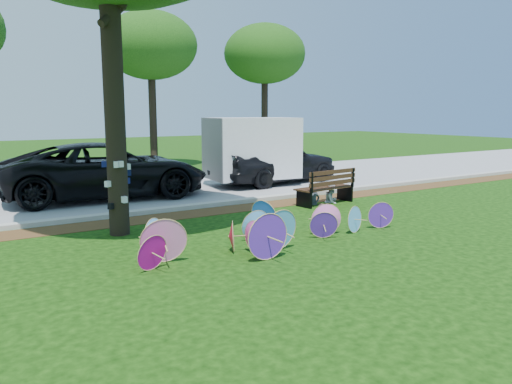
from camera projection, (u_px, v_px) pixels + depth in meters
ground at (290, 254)px, 9.59m from camera, size 90.00×90.00×0.00m
mulch_strip at (190, 214)px, 13.35m from camera, size 90.00×1.00×0.01m
curb at (180, 208)px, 13.92m from camera, size 90.00×0.30×0.12m
street at (132, 190)px, 17.40m from camera, size 90.00×8.00×0.01m
parasol_pile at (263, 229)px, 10.06m from camera, size 6.37×2.38×0.89m
black_van at (106, 171)px, 15.71m from camera, size 6.54×3.43×1.75m
dark_pickup at (275, 160)px, 19.01m from camera, size 5.41×2.76×1.76m
cargo_trailer at (252, 148)px, 18.31m from camera, size 3.34×2.33×2.80m
park_bench at (324, 187)px, 14.80m from camera, size 2.04×0.98×1.03m
person_left at (314, 185)px, 14.64m from camera, size 0.43×0.28×1.16m
person_right at (332, 184)px, 15.02m from camera, size 0.68×0.61×1.13m
bg_trees at (140, 44)px, 22.81m from camera, size 19.30×5.57×7.40m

